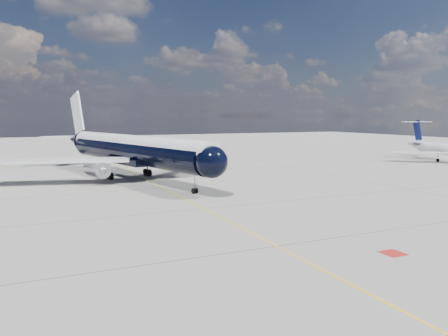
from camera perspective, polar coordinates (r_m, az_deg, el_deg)
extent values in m
plane|color=gray|center=(65.86, -9.19, -1.92)|extent=(320.00, 320.00, 0.00)
cube|color=yellow|center=(61.10, -7.94, -2.57)|extent=(0.16, 160.00, 0.01)
cube|color=maroon|center=(34.51, 21.21, -10.34)|extent=(1.60, 1.60, 0.01)
cylinder|color=black|center=(70.36, -11.83, 2.18)|extent=(13.24, 39.51, 3.97)
sphere|color=black|center=(52.54, -1.62, 0.79)|extent=(4.80, 4.80, 3.97)
cone|color=black|center=(92.92, -18.61, 3.45)|extent=(5.59, 8.04, 3.97)
cylinder|color=white|center=(70.29, -11.85, 2.98)|extent=(12.89, 41.34, 3.10)
cube|color=black|center=(52.32, -1.49, 1.39)|extent=(2.73, 1.81, 0.57)
cube|color=white|center=(67.81, -20.73, 0.91)|extent=(20.73, 10.03, 0.33)
cube|color=white|center=(77.23, -5.02, 2.00)|extent=(18.46, 17.24, 0.33)
cube|color=black|center=(70.49, -11.80, 0.99)|extent=(6.73, 11.19, 1.04)
cylinder|color=silver|center=(65.91, -16.26, -0.13)|extent=(3.41, 5.22, 2.34)
cylinder|color=silver|center=(72.04, -6.20, 0.67)|extent=(3.41, 5.22, 2.34)
sphere|color=gray|center=(63.89, -15.52, -0.32)|extent=(1.39, 1.39, 1.15)
sphere|color=gray|center=(70.20, -5.25, 0.53)|extent=(1.39, 1.39, 1.15)
cube|color=white|center=(66.02, -16.35, 0.56)|extent=(1.01, 3.30, 1.15)
cube|color=white|center=(72.14, -6.30, 1.31)|extent=(1.01, 3.30, 1.15)
cube|color=white|center=(92.30, -18.62, 6.74)|extent=(1.89, 6.52, 8.91)
cube|color=white|center=(92.88, -18.63, 3.96)|extent=(13.99, 6.46, 0.23)
cylinder|color=gray|center=(55.90, -3.85, -2.05)|extent=(0.23, 0.23, 2.19)
cylinder|color=black|center=(55.93, -4.02, -3.02)|extent=(0.36, 0.76, 0.73)
cylinder|color=black|center=(56.17, -3.66, -2.98)|extent=(0.36, 0.76, 0.73)
cylinder|color=gray|center=(70.68, -14.76, -0.31)|extent=(0.33, 0.33, 1.99)
cylinder|color=gray|center=(73.56, -9.98, 0.08)|extent=(0.33, 0.33, 1.99)
cylinder|color=black|center=(70.26, -14.55, -1.03)|extent=(0.73, 1.23, 1.15)
cylinder|color=black|center=(71.30, -14.92, -0.93)|extent=(0.73, 1.23, 1.15)
cylinder|color=black|center=(73.16, -9.76, -0.61)|extent=(0.73, 1.23, 1.15)
cylinder|color=black|center=(74.17, -10.18, -0.52)|extent=(0.73, 1.23, 1.15)
cone|color=white|center=(115.80, 23.52, 2.88)|extent=(3.45, 4.87, 2.38)
cube|color=white|center=(102.56, 24.19, 1.91)|extent=(9.97, 9.59, 0.19)
cylinder|color=silver|center=(110.74, 24.07, 2.70)|extent=(2.01, 3.07, 1.32)
cylinder|color=silver|center=(112.82, 25.64, 2.68)|extent=(2.01, 3.07, 1.32)
cube|color=white|center=(110.98, 24.26, 2.69)|extent=(1.22, 1.59, 0.16)
cube|color=white|center=(112.57, 25.46, 2.68)|extent=(1.22, 1.59, 0.16)
cube|color=#0A1249|center=(114.55, 23.96, 4.48)|extent=(1.17, 3.63, 5.40)
cube|color=white|center=(114.94, 23.86, 5.54)|extent=(7.27, 3.54, 0.14)
cylinder|color=gray|center=(105.17, 26.16, 1.17)|extent=(0.22, 0.22, 1.50)
cylinder|color=black|center=(105.21, 26.15, 0.92)|extent=(0.47, 0.79, 0.74)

